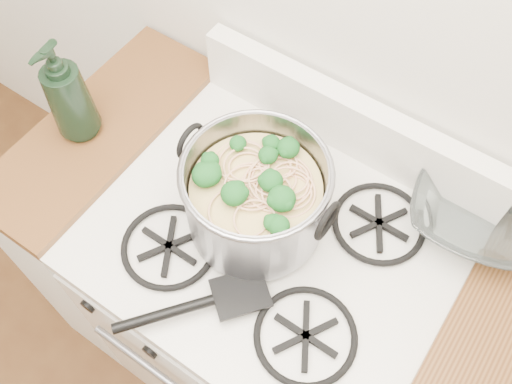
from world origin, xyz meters
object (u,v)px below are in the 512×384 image
gas_range (270,311)px  bottle (66,91)px  stock_pot (256,198)px  glass_bowl (474,214)px  spatula (240,292)px

gas_range → bottle: 0.81m
gas_range → stock_pot: (-0.05, 0.01, 0.58)m
stock_pot → glass_bowl: size_ratio=2.95×
gas_range → bottle: bottle is taller
spatula → stock_pot: bearing=152.4°
spatula → glass_bowl: bearing=92.0°
gas_range → spatula: size_ratio=2.98×
glass_bowl → spatula: bearing=-126.3°
bottle → stock_pot: bearing=-1.3°
spatula → glass_bowl: glass_bowl is taller
stock_pot → glass_bowl: 0.47m
bottle → glass_bowl: bearing=14.2°
gas_range → stock_pot: bearing=173.9°
gas_range → spatula: spatula is taller
spatula → bottle: bearing=-154.5°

